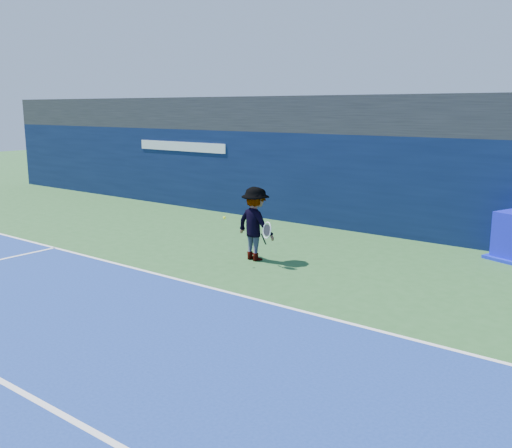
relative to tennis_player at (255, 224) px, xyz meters
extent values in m
plane|color=#295A28|center=(-0.14, -5.45, -0.94)|extent=(80.00, 80.00, 0.00)
cube|color=white|center=(-0.14, -2.45, -0.93)|extent=(24.00, 0.10, 0.01)
cube|color=#222127|center=(-0.14, 6.05, 2.66)|extent=(36.00, 3.00, 1.20)
cube|color=#0A1537|center=(-0.14, 5.05, 0.56)|extent=(36.00, 1.00, 3.00)
cube|color=white|center=(-7.14, 4.54, 1.41)|extent=(4.50, 0.04, 0.35)
imported|color=white|center=(0.00, 0.00, 0.00)|extent=(1.31, 0.89, 1.88)
cylinder|color=black|center=(0.45, -0.25, -0.29)|extent=(0.09, 0.17, 0.30)
torus|color=white|center=(0.59, -0.30, -0.04)|extent=(0.35, 0.19, 0.34)
cylinder|color=black|center=(0.59, -0.30, -0.04)|extent=(0.29, 0.15, 0.28)
sphere|color=#DFF91B|center=(-0.30, -0.84, 0.25)|extent=(0.07, 0.07, 0.07)
camera|label=1|loc=(8.65, -11.15, 2.89)|focal=40.00mm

